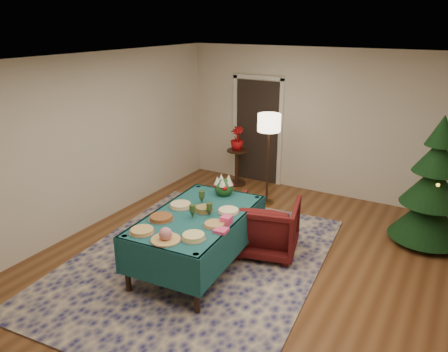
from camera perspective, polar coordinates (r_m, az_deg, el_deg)
The scene contains 23 objects.
room_shell at distance 5.05m, azimuth 3.71°, elevation -1.19°, with size 7.00×7.00×7.00m.
doorway at distance 8.79m, azimuth 4.37°, elevation 6.21°, with size 1.08×0.04×2.16m.
rug at distance 6.14m, azimuth -3.65°, elevation -11.04°, with size 3.20×4.20×0.02m, color #161852.
buffet_table at distance 5.76m, azimuth -3.49°, elevation -6.42°, with size 1.28×2.04×0.77m.
platter_0 at distance 5.31m, azimuth -10.65°, elevation -7.06°, with size 0.32×0.32×0.05m.
platter_1 at distance 5.06m, azimuth -7.63°, elevation -7.74°, with size 0.35×0.35×0.17m.
platter_2 at distance 5.08m, azimuth -4.00°, elevation -7.92°, with size 0.30×0.30×0.06m.
platter_3 at distance 5.59m, azimuth -8.20°, elevation -5.43°, with size 0.33×0.33×0.05m.
platter_4 at distance 5.37m, azimuth -1.24°, elevation -6.36°, with size 0.29×0.29×0.04m.
platter_5 at distance 5.92m, azimuth -5.69°, elevation -3.83°, with size 0.32×0.32×0.05m.
platter_6 at distance 5.75m, azimuth -2.67°, elevation -4.38°, with size 0.25×0.25×0.07m.
platter_7 at distance 5.74m, azimuth 0.59°, elevation -4.58°, with size 0.31×0.31×0.04m.
goblet_0 at distance 5.99m, azimuth -2.93°, elevation -2.73°, with size 0.08×0.08×0.18m.
goblet_1 at distance 5.61m, azimuth -1.90°, elevation -4.35°, with size 0.08×0.08×0.18m.
goblet_2 at distance 5.57m, azimuth -4.14°, elevation -4.58°, with size 0.08×0.08×0.18m.
napkin_stack at distance 5.23m, azimuth -0.37°, elevation -7.13°, with size 0.15×0.15×0.04m, color #E94073.
gift_box at distance 5.41m, azimuth 0.31°, elevation -5.79°, with size 0.12×0.12×0.10m, color #F5447E.
centerpiece at distance 6.26m, azimuth -0.02°, elevation -1.31°, with size 0.28×0.28×0.32m.
armchair at distance 6.20m, azimuth 5.59°, elevation -6.28°, with size 0.85×0.80×0.87m, color #4F1011.
floor_lamp at distance 7.56m, azimuth 5.90°, elevation 6.21°, with size 0.40×0.40×1.64m.
side_table at distance 8.74m, azimuth 1.69°, elevation 1.10°, with size 0.40×0.40×0.72m.
potted_plant at distance 8.59m, azimuth 1.72°, elevation 4.27°, with size 0.26×0.47×0.26m, color #A50B0E.
christmas_tree at distance 6.95m, azimuth 25.62°, elevation -1.42°, with size 1.34×1.34×1.94m.
Camera 1 is at (2.05, -4.25, 3.16)m, focal length 35.00 mm.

